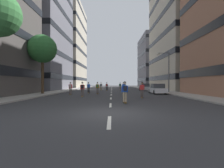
{
  "coord_description": "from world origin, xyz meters",
  "views": [
    {
      "loc": [
        0.11,
        -8.57,
        1.64
      ],
      "look_at": [
        0.0,
        19.39,
        1.45
      ],
      "focal_mm": 25.15,
      "sensor_mm": 36.0,
      "label": 1
    }
  ],
  "objects": [
    {
      "name": "streetlamp_right",
      "position": [
        9.08,
        17.13,
        4.14
      ],
      "size": [
        2.13,
        0.3,
        6.5
      ],
      "color": "#3F3F44",
      "rests_on": "sidewalk_right"
    },
    {
      "name": "skater_7",
      "position": [
        1.16,
        4.23,
        1.02
      ],
      "size": [
        0.55,
        0.91,
        1.78
      ],
      "color": "brown",
      "rests_on": "ground_plane"
    },
    {
      "name": "skater_0",
      "position": [
        2.11,
        29.91,
        1.02
      ],
      "size": [
        0.53,
        0.9,
        1.78
      ],
      "color": "brown",
      "rests_on": "ground_plane"
    },
    {
      "name": "skater_5",
      "position": [
        -3.69,
        16.84,
        0.98
      ],
      "size": [
        0.55,
        0.92,
        1.78
      ],
      "color": "brown",
      "rests_on": "ground_plane"
    },
    {
      "name": "building_right_mid",
      "position": [
        17.65,
        28.9,
        14.26
      ],
      "size": [
        12.78,
        19.7,
        28.34
      ],
      "color": "#BCB29E",
      "rests_on": "ground_plane"
    },
    {
      "name": "skater_8",
      "position": [
        -2.04,
        14.67,
        1.02
      ],
      "size": [
        0.54,
        0.91,
        1.78
      ],
      "color": "brown",
      "rests_on": "ground_plane"
    },
    {
      "name": "building_left_mid",
      "position": [
        -17.65,
        28.9,
        15.3
      ],
      "size": [
        12.78,
        16.88,
        30.42
      ],
      "color": "slate",
      "rests_on": "ground_plane"
    },
    {
      "name": "sidewalk_right",
      "position": [
        9.76,
        25.98,
        0.07
      ],
      "size": [
        3.13,
        63.5,
        0.14
      ],
      "primitive_type": "cube",
      "color": "#9E9991",
      "rests_on": "ground_plane"
    },
    {
      "name": "parked_car_mid",
      "position": [
        6.99,
        24.38,
        0.7
      ],
      "size": [
        1.82,
        4.4,
        1.52
      ],
      "color": "#B2B7BF",
      "rests_on": "ground_plane"
    },
    {
      "name": "street_tree_mid",
      "position": [
        -9.76,
        13.68,
        6.44
      ],
      "size": [
        3.97,
        3.97,
        8.33
      ],
      "color": "#4C3823",
      "rests_on": "sidewalk_left"
    },
    {
      "name": "skater_3",
      "position": [
        -2.29,
        25.52,
        1.02
      ],
      "size": [
        0.55,
        0.91,
        1.78
      ],
      "color": "brown",
      "rests_on": "ground_plane"
    },
    {
      "name": "sidewalk_left",
      "position": [
        -9.76,
        25.98,
        0.07
      ],
      "size": [
        3.13,
        63.5,
        0.14
      ],
      "primitive_type": "cube",
      "color": "#9E9991",
      "rests_on": "ground_plane"
    },
    {
      "name": "skater_6",
      "position": [
        2.33,
        21.82,
        0.98
      ],
      "size": [
        0.56,
        0.92,
        1.78
      ],
      "color": "brown",
      "rests_on": "ground_plane"
    },
    {
      "name": "parked_car_near",
      "position": [
        6.99,
        15.19,
        0.7
      ],
      "size": [
        1.82,
        4.4,
        1.52
      ],
      "color": "silver",
      "rests_on": "ground_plane"
    },
    {
      "name": "ground_plane",
      "position": [
        0.0,
        23.09,
        0.0
      ],
      "size": [
        138.54,
        138.54,
        0.0
      ],
      "primitive_type": "plane",
      "color": "#333335"
    },
    {
      "name": "lane_markings",
      "position": [
        0.0,
        23.0,
        0.0
      ],
      "size": [
        0.16,
        52.2,
        0.01
      ],
      "color": "silver",
      "rests_on": "ground_plane"
    },
    {
      "name": "skater_10",
      "position": [
        -0.96,
        23.75,
        1.02
      ],
      "size": [
        0.54,
        0.91,
        1.78
      ],
      "color": "brown",
      "rests_on": "ground_plane"
    },
    {
      "name": "building_right_far",
      "position": [
        17.65,
        51.75,
        9.71
      ],
      "size": [
        12.78,
        17.1,
        19.24
      ],
      "color": "slate",
      "rests_on": "ground_plane"
    },
    {
      "name": "skater_4",
      "position": [
        3.01,
        27.61,
        1.02
      ],
      "size": [
        0.55,
        0.91,
        1.78
      ],
      "color": "brown",
      "rests_on": "ground_plane"
    },
    {
      "name": "skater_2",
      "position": [
        3.41,
        8.65,
        0.98
      ],
      "size": [
        0.57,
        0.92,
        1.78
      ],
      "color": "brown",
      "rests_on": "ground_plane"
    },
    {
      "name": "skater_9",
      "position": [
        -3.41,
        10.07,
        1.02
      ],
      "size": [
        0.55,
        0.91,
        1.78
      ],
      "color": "brown",
      "rests_on": "ground_plane"
    },
    {
      "name": "building_left_far",
      "position": [
        -17.65,
        51.75,
        15.75
      ],
      "size": [
        12.78,
        21.36,
        31.31
      ],
      "color": "#B2A893",
      "rests_on": "ground_plane"
    },
    {
      "name": "skater_1",
      "position": [
        -5.75,
        13.5,
        1.02
      ],
      "size": [
        0.54,
        0.91,
        1.78
      ],
      "color": "brown",
      "rests_on": "ground_plane"
    }
  ]
}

